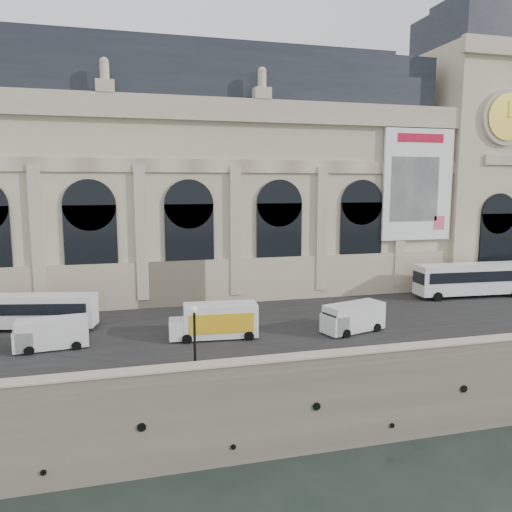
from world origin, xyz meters
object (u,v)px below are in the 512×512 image
(bus_left, at_px, (33,311))
(van_b, at_px, (48,334))
(van_c, at_px, (351,318))
(lamp_right, at_px, (195,340))
(box_truck, at_px, (216,321))
(bus_right, at_px, (471,279))

(bus_left, distance_m, van_b, 6.40)
(van_c, relative_size, lamp_right, 1.29)
(bus_left, height_order, lamp_right, lamp_right)
(van_b, bearing_deg, box_truck, -2.12)
(bus_left, height_order, van_b, bus_left)
(bus_left, bearing_deg, bus_right, 1.83)
(bus_left, height_order, van_c, bus_left)
(van_b, xyz_separation_m, lamp_right, (10.63, -7.94, 1.12))
(van_b, relative_size, van_c, 0.93)
(van_b, bearing_deg, bus_right, 9.53)
(van_b, distance_m, box_truck, 13.41)
(bus_right, xyz_separation_m, van_b, (-44.92, -7.54, -0.93))
(bus_left, relative_size, bus_right, 0.84)
(van_b, relative_size, lamp_right, 1.20)
(bus_left, bearing_deg, box_truck, -22.93)
(bus_right, relative_size, van_b, 2.34)
(van_b, height_order, van_c, van_c)
(box_truck, xyz_separation_m, lamp_right, (-2.77, -7.44, 0.88))
(bus_right, distance_m, box_truck, 32.54)
(bus_left, xyz_separation_m, box_truck, (15.44, -6.53, -0.31))
(box_truck, bearing_deg, van_b, 177.88)
(bus_right, distance_m, van_b, 45.56)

